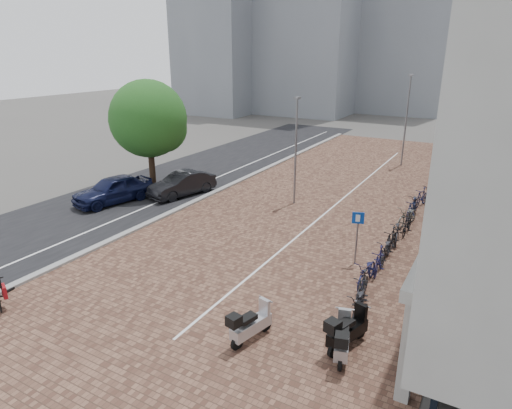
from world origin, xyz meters
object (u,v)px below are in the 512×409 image
object	(u,v)px
scooter_mid	(348,329)
parking_sign	(357,230)
car_dark	(182,184)
car_navy	(113,189)
scooter_front	(342,338)
scooter_back	(251,323)

from	to	relation	value
scooter_mid	parking_sign	bearing A→B (deg)	123.20
car_dark	scooter_mid	xyz separation A→B (m)	(13.52, -9.23, -0.08)
car_navy	scooter_front	xyz separation A→B (m)	(16.12, -6.62, -0.18)
scooter_back	parking_sign	xyz separation A→B (m)	(1.18, 6.52, 0.93)
car_navy	car_dark	bearing A→B (deg)	63.75
scooter_front	scooter_mid	bearing A→B (deg)	74.01
car_navy	car_dark	size ratio (longest dim) A/B	1.08
scooter_back	parking_sign	distance (m)	6.69
car_dark	scooter_front	distance (m)	16.62
car_navy	scooter_front	size ratio (longest dim) A/B	2.62
car_navy	scooter_mid	world-z (taller)	car_navy
car_navy	scooter_front	world-z (taller)	car_navy
car_dark	scooter_back	xyz separation A→B (m)	(10.88, -10.33, -0.11)
car_navy	scooter_back	world-z (taller)	car_navy
scooter_front	scooter_back	size ratio (longest dim) A/B	1.01
scooter_mid	car_navy	bearing A→B (deg)	177.11
car_navy	scooter_mid	size ratio (longest dim) A/B	2.55
car_navy	parking_sign	world-z (taller)	parking_sign
car_dark	scooter_front	size ratio (longest dim) A/B	2.43
parking_sign	scooter_front	bearing A→B (deg)	-96.13
car_navy	scooter_mid	xyz separation A→B (m)	(16.12, -6.17, -0.17)
scooter_front	car_dark	bearing A→B (deg)	128.96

